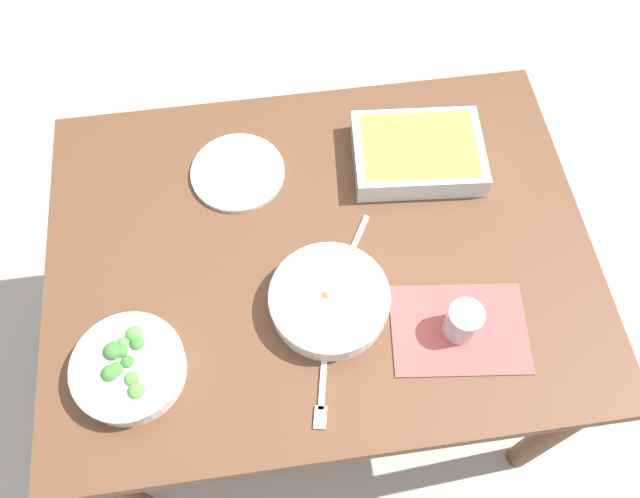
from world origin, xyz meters
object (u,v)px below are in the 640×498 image
object	(u,v)px
spoon_by_broccoli	(122,355)
fork_on_table	(322,391)
baking_dish	(418,152)
spoon_by_stew	(349,257)
broccoli_bowl	(128,368)
stew_bowl	(328,300)
side_plate	(238,172)
drink_cup	(463,322)

from	to	relation	value
spoon_by_broccoli	fork_on_table	size ratio (longest dim) A/B	0.92
baking_dish	spoon_by_stew	xyz separation A→B (m)	(0.20, 0.24, -0.03)
broccoli_bowl	baking_dish	xyz separation A→B (m)	(-0.67, -0.43, 0.00)
spoon_by_stew	spoon_by_broccoli	size ratio (longest dim) A/B	0.99
spoon_by_broccoli	fork_on_table	bearing A→B (deg)	161.93
stew_bowl	side_plate	size ratio (longest dim) A/B	1.14
side_plate	broccoli_bowl	bearing A→B (deg)	61.28
broccoli_bowl	spoon_by_broccoli	world-z (taller)	broccoli_bowl
baking_dish	spoon_by_broccoli	bearing A→B (deg)	29.64
broccoli_bowl	side_plate	xyz separation A→B (m)	(-0.25, -0.45, -0.02)
baking_dish	spoon_by_stew	size ratio (longest dim) A/B	1.97
side_plate	spoon_by_stew	bearing A→B (deg)	131.07
stew_bowl	baking_dish	size ratio (longest dim) A/B	0.79
broccoli_bowl	drink_cup	distance (m)	0.67
broccoli_bowl	drink_cup	xyz separation A→B (m)	(-0.67, 0.00, 0.01)
spoon_by_stew	baking_dish	bearing A→B (deg)	-130.29
broccoli_bowl	spoon_by_stew	bearing A→B (deg)	-157.55
stew_bowl	spoon_by_stew	bearing A→B (deg)	-119.98
broccoli_bowl	fork_on_table	xyz separation A→B (m)	(-0.37, 0.09, -0.03)
side_plate	fork_on_table	distance (m)	0.56
side_plate	fork_on_table	bearing A→B (deg)	102.91
fork_on_table	spoon_by_stew	bearing A→B (deg)	-109.18
stew_bowl	fork_on_table	xyz separation A→B (m)	(0.04, 0.18, -0.03)
spoon_by_stew	fork_on_table	xyz separation A→B (m)	(0.10, 0.29, -0.00)
spoon_by_stew	spoon_by_broccoli	distance (m)	0.52
spoon_by_stew	fork_on_table	distance (m)	0.30
fork_on_table	broccoli_bowl	bearing A→B (deg)	-13.77
stew_bowl	broccoli_bowl	world-z (taller)	broccoli_bowl
baking_dish	fork_on_table	bearing A→B (deg)	60.15
broccoli_bowl	baking_dish	world-z (taller)	broccoli_bowl
baking_dish	spoon_by_stew	bearing A→B (deg)	49.71
stew_bowl	drink_cup	world-z (taller)	drink_cup
broccoli_bowl	stew_bowl	bearing A→B (deg)	-167.88
stew_bowl	spoon_by_broccoli	xyz separation A→B (m)	(0.43, 0.05, -0.03)
stew_bowl	broccoli_bowl	size ratio (longest dim) A/B	1.12
side_plate	fork_on_table	xyz separation A→B (m)	(-0.12, 0.54, -0.00)
baking_dish	side_plate	xyz separation A→B (m)	(0.42, -0.02, -0.03)
spoon_by_broccoli	fork_on_table	world-z (taller)	spoon_by_broccoli
stew_bowl	spoon_by_stew	xyz separation A→B (m)	(-0.06, -0.11, -0.03)
side_plate	spoon_by_stew	distance (m)	0.34
drink_cup	spoon_by_stew	bearing A→B (deg)	-44.35
broccoli_bowl	spoon_by_stew	size ratio (longest dim) A/B	1.40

